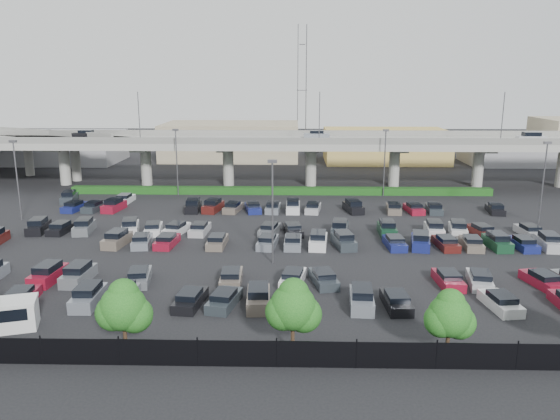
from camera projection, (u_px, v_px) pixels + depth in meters
ground at (275, 240)px, 61.78m from camera, size 280.00×280.00×0.00m
overpass at (280, 145)px, 91.24m from camera, size 150.00×13.00×15.80m
on_ramp at (8, 138)px, 103.20m from camera, size 50.93×30.13×8.80m
hedge at (280, 191)px, 85.95m from camera, size 66.00×1.60×1.10m
fence at (260, 354)px, 34.37m from camera, size 70.00×0.10×2.00m
tree_row at (273, 306)px, 35.16m from camera, size 65.07×3.66×5.94m
parked_cars at (265, 242)px, 58.82m from camera, size 63.04×41.68×1.67m
light_poles at (240, 182)px, 62.35m from camera, size 66.90×48.38×10.30m
distant_buildings at (340, 143)px, 120.67m from camera, size 138.00×24.00×9.00m
comm_tower at (302, 88)px, 129.92m from camera, size 2.40×2.40×30.00m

